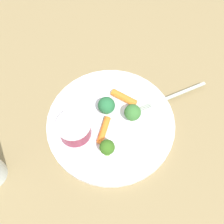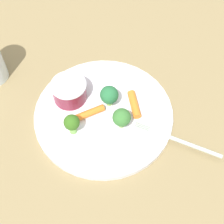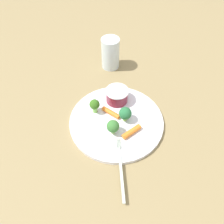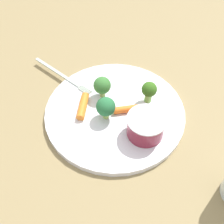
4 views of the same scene
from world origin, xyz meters
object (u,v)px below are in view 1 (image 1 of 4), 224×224
Objects in this scene: plate at (111,123)px; broccoli_floret_1 at (106,106)px; carrot_stick_1 at (104,130)px; broccoli_floret_0 at (107,148)px; broccoli_floret_2 at (133,113)px; carrot_stick_0 at (124,98)px; sauce_cup at (74,128)px; fork at (171,97)px.

broccoli_floret_1 is (0.01, -0.02, 0.03)m from plate.
carrot_stick_1 is (0.00, 0.04, -0.02)m from broccoli_floret_1.
broccoli_floret_0 is 0.09m from broccoli_floret_2.
broccoli_floret_2 reaches higher than carrot_stick_1.
broccoli_floret_0 is 1.01× the size of broccoli_floret_2.
carrot_stick_0 is at bearing -112.50° from plate.
carrot_stick_0 is at bearing -66.74° from broccoli_floret_2.
broccoli_floret_2 is at bearing -159.67° from sauce_cup.
broccoli_floret_0 and broccoli_floret_1 have the same top height.
carrot_stick_1 is at bearing 62.60° from plate.
broccoli_floret_1 is 1.02× the size of broccoli_floret_2.
broccoli_floret_0 is at bearing 89.11° from plate.
fork is (-0.08, -0.06, -0.03)m from broccoli_floret_2.
broccoli_floret_0 is at bearing 78.99° from carrot_stick_0.
carrot_stick_0 is (-0.03, -0.03, -0.02)m from broccoli_floret_1.
broccoli_floret_1 is 0.32× the size of fork.
sauce_cup is at bearing 43.52° from carrot_stick_0.
broccoli_floret_2 is (-0.05, 0.01, -0.00)m from broccoli_floret_1.
broccoli_floret_2 is (-0.04, -0.08, -0.00)m from broccoli_floret_0.
broccoli_floret_2 is 0.05m from carrot_stick_0.
sauce_cup reaches higher than carrot_stick_0.
broccoli_floret_2 reaches higher than plate.
broccoli_floret_1 reaches higher than carrot_stick_1.
broccoli_floret_1 is 0.05m from carrot_stick_1.
broccoli_floret_2 is at bearing 36.62° from fork.
broccoli_floret_1 reaches higher than plate.
carrot_stick_1 is at bearing -171.93° from sauce_cup.
broccoli_floret_1 is at bearing -137.85° from sauce_cup.
sauce_cup reaches higher than plate.
carrot_stick_0 is (0.02, -0.05, -0.02)m from broccoli_floret_2.
fork is at bearing -152.13° from sauce_cup.
carrot_stick_0 is (-0.09, -0.09, -0.01)m from sauce_cup.
sauce_cup is 0.08m from broccoli_floret_0.
sauce_cup is 1.17× the size of carrot_stick_0.
carrot_stick_1 is at bearing 31.22° from broccoli_floret_2.
fork is at bearing -145.46° from carrot_stick_1.
carrot_stick_0 is at bearing -136.48° from sauce_cup.
carrot_stick_1 is 0.39× the size of fork.
broccoli_floret_2 is 0.31× the size of fork.
carrot_stick_1 is at bearing 34.54° from fork.
plate is at bearing -117.40° from carrot_stick_1.
plate is 0.08m from sauce_cup.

